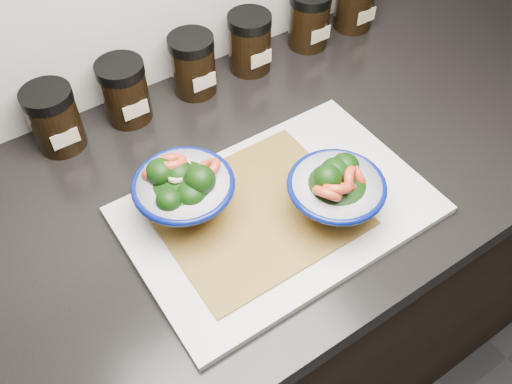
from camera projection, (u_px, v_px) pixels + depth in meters
cabinet at (258, 310)px, 1.24m from camera, size 3.43×0.58×0.86m
countertop at (259, 180)px, 0.90m from camera, size 3.50×0.60×0.04m
cutting_board at (278, 210)px, 0.82m from camera, size 0.45×0.30×0.01m
bamboo_mat at (256, 212)px, 0.81m from camera, size 0.28×0.24×0.00m
bowl_left at (184, 191)px, 0.77m from camera, size 0.15×0.15×0.10m
bowl_right at (336, 191)px, 0.77m from camera, size 0.14×0.14×0.11m
spice_jar_a at (55, 119)px, 0.88m from camera, size 0.08×0.08×0.11m
spice_jar_b at (125, 91)px, 0.92m from camera, size 0.08×0.08×0.11m
spice_jar_c at (193, 65)px, 0.97m from camera, size 0.08×0.08×0.11m
spice_jar_d at (250, 43)px, 1.02m from camera, size 0.08×0.08×0.11m
spice_jar_e at (309, 19)px, 1.07m from camera, size 0.08×0.08×0.11m
spice_jar_f at (355, 1)px, 1.11m from camera, size 0.08×0.08×0.11m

